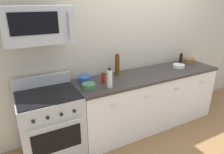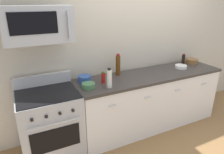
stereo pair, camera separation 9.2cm
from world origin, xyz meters
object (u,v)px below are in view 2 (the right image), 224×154
at_px(microwave, 38,24).
at_px(bottle_hot_sauce_red, 103,78).
at_px(bottle_wine_amber, 118,65).
at_px(bowl_white_ceramic, 181,66).
at_px(bowl_blue_mixing, 85,79).
at_px(bottle_soy_sauce_dark, 183,60).
at_px(range_oven, 51,124).
at_px(bowl_green_glaze, 88,85).
at_px(bottle_vinegar_white, 109,78).
at_px(bowl_wooden_salad, 192,61).

height_order(microwave, bottle_hot_sauce_red, microwave).
bearing_deg(bottle_wine_amber, bottle_hot_sauce_red, -150.53).
relative_size(microwave, bowl_white_ceramic, 3.74).
relative_size(bottle_hot_sauce_red, bowl_blue_mixing, 0.88).
height_order(bottle_soy_sauce_dark, bottle_wine_amber, bottle_wine_amber).
height_order(range_oven, bottle_soy_sauce_dark, bottle_soy_sauce_dark).
xyz_separation_m(microwave, bowl_blue_mixing, (0.54, 0.10, -0.78)).
bearing_deg(bowl_white_ceramic, bowl_green_glaze, -177.15).
height_order(bottle_hot_sauce_red, bowl_green_glaze, bottle_hot_sauce_red).
relative_size(bowl_white_ceramic, bowl_blue_mixing, 1.09).
relative_size(bottle_wine_amber, bottle_vinegar_white, 1.24).
bearing_deg(range_oven, bowl_white_ceramic, 0.40).
distance_m(microwave, bottle_wine_amber, 1.29).
xyz_separation_m(range_oven, bowl_wooden_salad, (2.59, 0.15, 0.49)).
distance_m(bottle_hot_sauce_red, bottle_soy_sauce_dark, 1.60).
xyz_separation_m(microwave, bowl_white_ceramic, (2.21, -0.03, -0.80)).
height_order(bottle_hot_sauce_red, bottle_soy_sauce_dark, bottle_soy_sauce_dark).
bearing_deg(bottle_soy_sauce_dark, bowl_white_ceramic, -142.94).
distance_m(bowl_green_glaze, bowl_wooden_salad, 2.08).
bearing_deg(bottle_soy_sauce_dark, bowl_blue_mixing, 179.73).
bearing_deg(microwave, range_oven, -90.29).
bearing_deg(bowl_wooden_salad, bowl_white_ceramic, -160.86).
bearing_deg(bottle_soy_sauce_dark, microwave, -177.90).
distance_m(bottle_hot_sauce_red, bowl_blue_mixing, 0.26).
height_order(bowl_white_ceramic, bowl_blue_mixing, bowl_blue_mixing).
xyz_separation_m(microwave, bowl_wooden_salad, (2.59, 0.10, -0.79)).
height_order(bowl_white_ceramic, bowl_green_glaze, bowl_green_glaze).
bearing_deg(range_oven, bowl_blue_mixing, 14.42).
xyz_separation_m(bottle_wine_amber, bowl_white_ceramic, (1.11, -0.17, -0.13)).
relative_size(bowl_white_ceramic, bowl_green_glaze, 1.13).
bearing_deg(bowl_blue_mixing, range_oven, -165.58).
distance_m(bowl_white_ceramic, bowl_green_glaze, 1.69).
bearing_deg(bottle_wine_amber, bowl_blue_mixing, -175.06).
bearing_deg(microwave, bottle_wine_amber, 7.43).
bearing_deg(bowl_blue_mixing, bowl_white_ceramic, -4.28).
bearing_deg(bottle_wine_amber, microwave, -172.57).
distance_m(bowl_white_ceramic, bowl_blue_mixing, 1.67).
bearing_deg(microwave, bowl_white_ceramic, -0.77).
bearing_deg(microwave, bottle_vinegar_white, -16.36).
bearing_deg(range_oven, bowl_green_glaze, -7.48).
distance_m(bottle_vinegar_white, bowl_wooden_salad, 1.85).
xyz_separation_m(bottle_wine_amber, bowl_green_glaze, (-0.57, -0.26, -0.12)).
bearing_deg(bottle_soy_sauce_dark, bowl_wooden_salad, 4.22).
height_order(range_oven, bowl_white_ceramic, range_oven).
bearing_deg(bottle_hot_sauce_red, bowl_blue_mixing, 147.94).
bearing_deg(bowl_wooden_salad, bottle_soy_sauce_dark, -175.78).
bearing_deg(bowl_blue_mixing, microwave, -170.08).
bearing_deg(range_oven, bottle_wine_amber, 9.72).
height_order(range_oven, microwave, microwave).
bearing_deg(microwave, bowl_green_glaze, -12.25).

